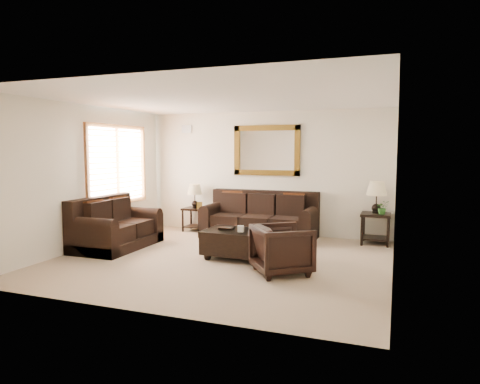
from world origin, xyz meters
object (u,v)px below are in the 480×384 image
at_px(sofa, 260,221).
at_px(end_table_right, 376,203).
at_px(end_table_left, 195,200).
at_px(coffee_table, 246,242).
at_px(armchair, 282,247).
at_px(loveseat, 114,229).

height_order(sofa, end_table_right, end_table_right).
bearing_deg(end_table_left, coffee_table, -46.10).
bearing_deg(end_table_right, sofa, -176.42).
relative_size(end_table_left, coffee_table, 0.74).
relative_size(sofa, armchair, 2.94).
xyz_separation_m(end_table_right, armchair, (-1.23, -2.61, -0.41)).
bearing_deg(armchair, sofa, -11.56).
height_order(sofa, armchair, sofa).
bearing_deg(end_table_right, armchair, -115.23).
xyz_separation_m(sofa, end_table_right, (2.35, 0.15, 0.46)).
relative_size(end_table_left, end_table_right, 0.87).
bearing_deg(loveseat, sofa, -51.34).
relative_size(loveseat, coffee_table, 1.17).
height_order(end_table_right, coffee_table, end_table_right).
distance_m(end_table_right, armchair, 2.91).
height_order(loveseat, end_table_left, end_table_left).
xyz_separation_m(sofa, armchair, (1.12, -2.46, 0.05)).
distance_m(end_table_left, armchair, 3.82).
xyz_separation_m(coffee_table, armchair, (0.79, -0.61, 0.10)).
xyz_separation_m(sofa, end_table_left, (-1.63, 0.18, 0.35)).
distance_m(sofa, end_table_left, 1.68).
distance_m(loveseat, end_table_left, 2.20).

